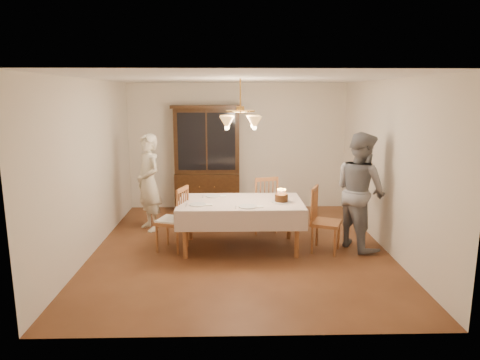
{
  "coord_description": "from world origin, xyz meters",
  "views": [
    {
      "loc": [
        -0.16,
        -6.38,
        2.38
      ],
      "look_at": [
        0.0,
        0.2,
        1.05
      ],
      "focal_mm": 32.0,
      "sensor_mm": 36.0,
      "label": 1
    }
  ],
  "objects_px": {
    "dining_table": "(240,206)",
    "chair_far_side": "(263,207)",
    "birthday_cake": "(281,198)",
    "china_hutch": "(207,161)",
    "elderly_woman": "(149,182)"
  },
  "relations": [
    {
      "from": "dining_table",
      "to": "chair_far_side",
      "type": "height_order",
      "value": "chair_far_side"
    },
    {
      "from": "dining_table",
      "to": "birthday_cake",
      "type": "xyz_separation_m",
      "value": [
        0.62,
        -0.07,
        0.13
      ]
    },
    {
      "from": "china_hutch",
      "to": "birthday_cake",
      "type": "height_order",
      "value": "china_hutch"
    },
    {
      "from": "chair_far_side",
      "to": "elderly_woman",
      "type": "bearing_deg",
      "value": 175.07
    },
    {
      "from": "dining_table",
      "to": "china_hutch",
      "type": "height_order",
      "value": "china_hutch"
    },
    {
      "from": "chair_far_side",
      "to": "birthday_cake",
      "type": "height_order",
      "value": "chair_far_side"
    },
    {
      "from": "china_hutch",
      "to": "chair_far_side",
      "type": "height_order",
      "value": "china_hutch"
    },
    {
      "from": "birthday_cake",
      "to": "dining_table",
      "type": "bearing_deg",
      "value": 173.25
    },
    {
      "from": "dining_table",
      "to": "birthday_cake",
      "type": "bearing_deg",
      "value": -6.75
    },
    {
      "from": "chair_far_side",
      "to": "birthday_cake",
      "type": "distance_m",
      "value": 0.99
    },
    {
      "from": "china_hutch",
      "to": "elderly_woman",
      "type": "height_order",
      "value": "china_hutch"
    },
    {
      "from": "china_hutch",
      "to": "chair_far_side",
      "type": "bearing_deg",
      "value": -54.04
    },
    {
      "from": "china_hutch",
      "to": "dining_table",
      "type": "bearing_deg",
      "value": -74.66
    },
    {
      "from": "dining_table",
      "to": "chair_far_side",
      "type": "relative_size",
      "value": 1.9
    },
    {
      "from": "china_hutch",
      "to": "birthday_cake",
      "type": "bearing_deg",
      "value": -61.92
    }
  ]
}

